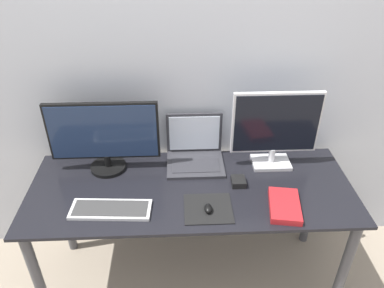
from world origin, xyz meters
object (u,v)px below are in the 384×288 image
Objects in this scene: keyboard at (111,209)px; laptop at (195,151)px; monitor_right at (275,128)px; mouse at (208,208)px; book at (285,206)px; power_brick at (238,182)px; monitor_left at (104,136)px.

laptop is at bearing 43.10° from keyboard.
mouse is at bearing -135.85° from monitor_right.
laptop is 0.81× the size of keyboard.
laptop is 0.60m from book.
power_brick is (0.22, -0.23, -0.05)m from laptop.
keyboard is at bearing 178.62° from book.
monitor_left is at bearing 157.72° from book.
keyboard is 0.68m from power_brick.
mouse is 0.38m from book.
monitor_right is 0.47m from laptop.
monitor_right is at bearing 39.59° from power_brick.
laptop is 1.25× the size of book.
monitor_left is at bearing -180.00° from monitor_right.
keyboard is (-0.87, -0.36, -0.23)m from monitor_right.
monitor_right is at bearing 87.70° from book.
power_brick is at bearing -45.87° from laptop.
mouse is (-0.39, -0.38, -0.22)m from monitor_right.
power_brick is at bearing 15.12° from keyboard.
monitor_left reaches higher than mouse.
mouse is at bearing -3.29° from keyboard.
keyboard is (0.06, -0.36, -0.21)m from monitor_left.
power_brick reaches higher than keyboard.
monitor_right is 1.86× the size of book.
book is at bearing -22.28° from monitor_left.
mouse is (0.54, -0.38, -0.19)m from monitor_left.
monitor_left is 1.24× the size of monitor_right.
laptop is 3.78× the size of power_brick.
monitor_right reaches higher than keyboard.
mouse is at bearing -84.34° from laptop.
laptop is 0.60m from keyboard.
monitor_right is 1.49× the size of laptop.
monitor_left reaches higher than power_brick.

